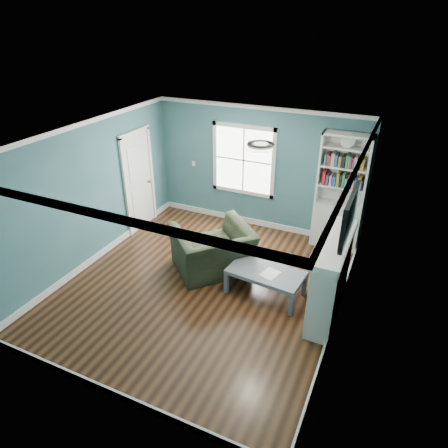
% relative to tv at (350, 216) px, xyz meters
% --- Properties ---
extents(floor, '(5.00, 5.00, 0.00)m').
position_rel_tv_xyz_m(floor, '(-2.20, -0.20, -1.72)').
color(floor, black).
rests_on(floor, ground).
extents(room_walls, '(5.00, 5.00, 5.00)m').
position_rel_tv_xyz_m(room_walls, '(-2.20, -0.20, -0.14)').
color(room_walls, '#305F6A').
rests_on(room_walls, ground).
extents(trim, '(4.50, 5.00, 2.60)m').
position_rel_tv_xyz_m(trim, '(-2.20, -0.20, -0.49)').
color(trim, white).
rests_on(trim, ground).
extents(window, '(1.40, 0.06, 1.50)m').
position_rel_tv_xyz_m(window, '(-2.50, 2.29, -0.27)').
color(window, white).
rests_on(window, room_walls).
extents(bookshelf, '(0.90, 0.35, 2.31)m').
position_rel_tv_xyz_m(bookshelf, '(-0.43, 2.10, -0.80)').
color(bookshelf, silver).
rests_on(bookshelf, ground).
extents(fireplace, '(0.44, 1.58, 1.30)m').
position_rel_tv_xyz_m(fireplace, '(-0.12, 0.00, -1.09)').
color(fireplace, black).
rests_on(fireplace, ground).
extents(tv, '(0.06, 1.10, 0.65)m').
position_rel_tv_xyz_m(tv, '(0.00, 0.00, 0.00)').
color(tv, black).
rests_on(tv, fireplace).
extents(door, '(0.12, 0.98, 2.17)m').
position_rel_tv_xyz_m(door, '(-4.42, 1.20, -0.65)').
color(door, silver).
rests_on(door, ground).
extents(ceiling_fixture, '(0.38, 0.38, 0.15)m').
position_rel_tv_xyz_m(ceiling_fixture, '(-1.30, -0.10, 0.82)').
color(ceiling_fixture, white).
rests_on(ceiling_fixture, room_walls).
extents(light_switch, '(0.08, 0.01, 0.12)m').
position_rel_tv_xyz_m(light_switch, '(-3.70, 2.28, -0.52)').
color(light_switch, white).
rests_on(light_switch, room_walls).
extents(recliner, '(1.52, 1.55, 1.15)m').
position_rel_tv_xyz_m(recliner, '(-2.25, 0.28, -1.15)').
color(recliner, black).
rests_on(recliner, ground).
extents(coffee_table, '(1.28, 0.78, 0.44)m').
position_rel_tv_xyz_m(coffee_table, '(-1.16, 0.04, -1.34)').
color(coffee_table, '#525862').
rests_on(coffee_table, ground).
extents(paper_sheet, '(0.31, 0.36, 0.00)m').
position_rel_tv_xyz_m(paper_sheet, '(-1.08, -0.00, -1.28)').
color(paper_sheet, white).
rests_on(paper_sheet, coffee_table).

